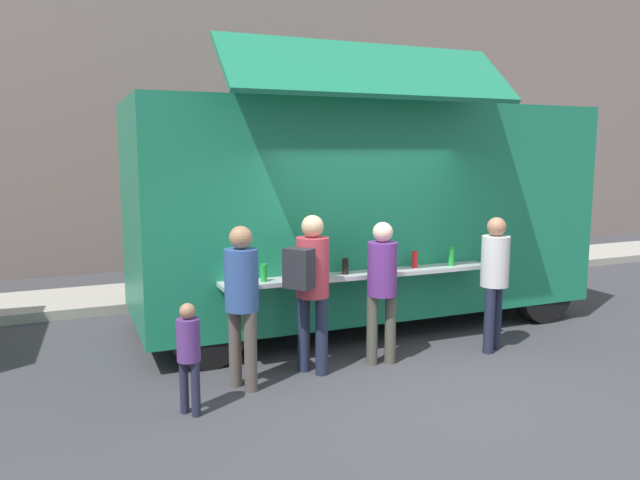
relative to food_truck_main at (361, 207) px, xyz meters
The scene contains 10 objects.
ground_plane 3.04m from the food_truck_main, 102.52° to the right, with size 60.00×60.00×0.00m, color #38383D.
curb_strip 5.05m from the food_truck_main, 146.80° to the left, with size 28.00×1.60×0.15m, color #9E998E.
building_behind 7.41m from the food_truck_main, 114.73° to the left, with size 32.00×2.40×7.06m, color gray.
food_truck_main is the anchor object (origin of this frame).
trash_bin 4.99m from the food_truck_main, 28.58° to the left, with size 0.60×0.60×1.04m, color #2B5D36.
customer_front_ordering 1.92m from the food_truck_main, 109.63° to the right, with size 0.34×0.34×1.67m.
customer_mid_with_backpack 2.30m from the food_truck_main, 131.71° to the right, with size 0.57×0.52×1.78m.
customer_rear_waiting 2.96m from the food_truck_main, 142.34° to the right, with size 0.35×0.35×1.71m.
customer_extra_browsing 2.15m from the food_truck_main, 63.97° to the right, with size 0.34×0.34×1.67m.
child_near_queue 3.80m from the food_truck_main, 143.29° to the right, with size 0.22×0.22×1.08m.
Camera 1 is at (-3.44, -5.16, 2.44)m, focal length 34.04 mm.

